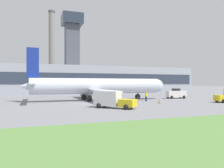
# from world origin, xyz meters

# --- Properties ---
(ground_plane) EXTENTS (400.00, 400.00, 0.00)m
(ground_plane) POSITION_xyz_m (0.00, 0.00, 0.00)
(ground_plane) COLOR gray
(terminal_building) EXTENTS (87.32, 14.16, 25.26)m
(terminal_building) POSITION_xyz_m (0.14, 33.63, 4.82)
(terminal_building) COLOR #9EA3AD
(terminal_building) RESTS_ON ground_plane
(smokestack_left) EXTENTS (2.92, 2.92, 35.16)m
(smokestack_left) POSITION_xyz_m (-0.91, 62.92, 17.70)
(smokestack_left) COLOR gray
(smokestack_left) RESTS_ON ground_plane
(airplane) EXTENTS (29.13, 25.34, 9.79)m
(airplane) POSITION_xyz_m (3.26, 5.70, 2.77)
(airplane) COLOR silver
(airplane) RESTS_ON ground_plane
(pushback_tug) EXTENTS (4.40, 2.90, 2.22)m
(pushback_tug) POSITION_xyz_m (21.61, 5.42, 1.02)
(pushback_tug) COLOR white
(pushback_tug) RESTS_ON ground_plane
(baggage_truck) EXTENTS (5.25, 5.48, 2.32)m
(baggage_truck) POSITION_xyz_m (1.49, -7.76, 1.14)
(baggage_truck) COLOR yellow
(baggage_truck) RESTS_ON ground_plane
(ground_crew_person) EXTENTS (0.49, 0.49, 1.87)m
(ground_crew_person) POSITION_xyz_m (11.45, 0.75, 0.96)
(ground_crew_person) COLOR #23283D
(ground_crew_person) RESTS_ON ground_plane
(traffic_cone_near_nose) EXTENTS (0.65, 0.65, 0.56)m
(traffic_cone_near_nose) POSITION_xyz_m (10.16, 1.86, 0.25)
(traffic_cone_near_nose) COLOR black
(traffic_cone_near_nose) RESTS_ON ground_plane
(traffic_cone_wingtip) EXTENTS (0.46, 0.46, 0.70)m
(traffic_cone_wingtip) POSITION_xyz_m (11.61, -3.54, 0.33)
(traffic_cone_wingtip) COLOR black
(traffic_cone_wingtip) RESTS_ON ground_plane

